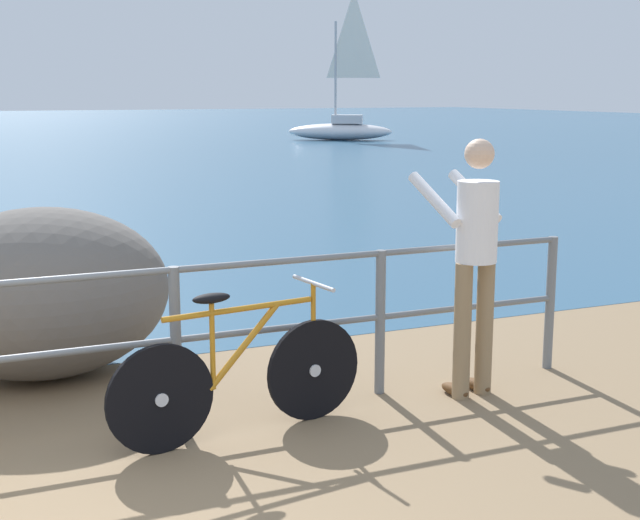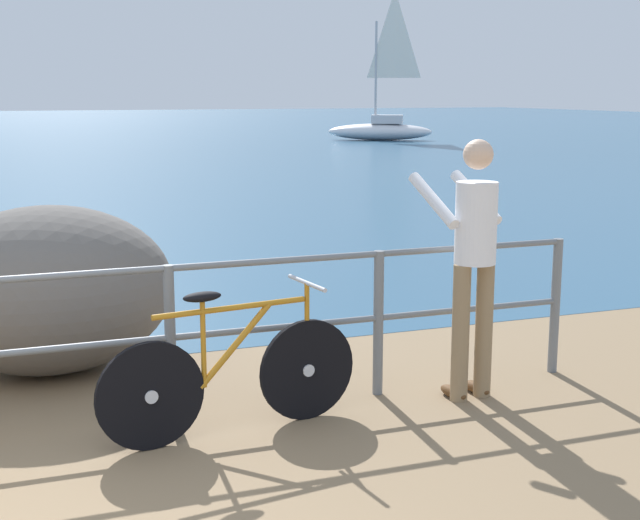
# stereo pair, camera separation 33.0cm
# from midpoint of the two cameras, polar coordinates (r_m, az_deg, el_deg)

# --- Properties ---
(bicycle) EXTENTS (1.69, 0.48, 0.92)m
(bicycle) POSITION_cam_midpoint_polar(r_m,az_deg,el_deg) (5.46, -6.86, -7.36)
(bicycle) COLOR black
(bicycle) RESTS_ON ground_plane
(person_at_railing) EXTENTS (0.51, 0.66, 1.78)m
(person_at_railing) POSITION_cam_midpoint_polar(r_m,az_deg,el_deg) (6.04, 8.39, 0.30)
(person_at_railing) COLOR #8C7251
(person_at_railing) RESTS_ON ground_plane
(breakwater_boulder_main) EXTENTS (1.85, 1.45, 1.26)m
(breakwater_boulder_main) POSITION_cam_midpoint_polar(r_m,az_deg,el_deg) (6.83, -18.81, -2.04)
(breakwater_boulder_main) COLOR #605B56
(breakwater_boulder_main) RESTS_ON ground
(sailboat) EXTENTS (4.49, 3.22, 6.16)m
(sailboat) POSITION_cam_midpoint_polar(r_m,az_deg,el_deg) (37.79, 1.15, 8.83)
(sailboat) COLOR white
(sailboat) RESTS_ON sea_surface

